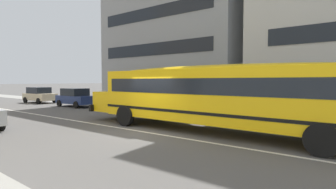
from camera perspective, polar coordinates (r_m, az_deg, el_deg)
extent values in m
plane|color=#54514F|center=(11.86, -5.57, -8.21)|extent=(400.00, 400.00, 0.00)
cube|color=gray|center=(18.03, 10.96, -4.36)|extent=(120.00, 3.00, 0.01)
cube|color=silver|center=(11.86, -5.57, -8.19)|extent=(110.00, 0.16, 0.01)
cube|color=yellow|center=(11.64, 10.13, -0.16)|extent=(11.53, 2.80, 2.30)
cube|color=yellow|center=(15.87, -11.35, -1.41)|extent=(1.71, 2.22, 1.15)
cube|color=black|center=(16.55, -13.21, -2.59)|extent=(0.25, 2.61, 0.38)
cube|color=black|center=(11.62, 10.15, 1.88)|extent=(10.84, 2.83, 0.67)
cube|color=black|center=(11.70, 10.10, -3.48)|extent=(11.55, 2.83, 0.13)
ellipsoid|color=yellow|center=(11.63, 10.18, 5.50)|extent=(11.07, 2.58, 0.38)
cylinder|color=red|center=(14.91, 0.32, 0.14)|extent=(0.47, 0.47, 0.03)
cylinder|color=black|center=(13.42, -9.43, -4.66)|extent=(1.05, 0.31, 1.04)
cylinder|color=black|center=(15.28, -2.16, -3.68)|extent=(1.05, 0.31, 1.04)
cylinder|color=black|center=(9.19, 30.91, -8.61)|extent=(1.05, 0.31, 1.04)
cylinder|color=black|center=(11.75, 32.55, -6.20)|extent=(1.05, 0.31, 1.04)
cube|color=#C1B28E|center=(30.21, -26.51, -0.43)|extent=(3.97, 1.87, 0.70)
cube|color=black|center=(30.32, -26.68, 0.84)|extent=(2.27, 1.65, 0.64)
cylinder|color=black|center=(29.54, -23.84, -1.13)|extent=(0.61, 0.21, 0.60)
cylinder|color=black|center=(28.69, -26.74, -1.31)|extent=(0.61, 0.21, 0.60)
cylinder|color=black|center=(31.78, -26.28, -0.90)|extent=(0.61, 0.21, 0.60)
cylinder|color=black|center=(31.00, -29.03, -1.06)|extent=(0.61, 0.21, 0.60)
cylinder|color=black|center=(14.29, -33.04, -5.54)|extent=(0.61, 0.21, 0.60)
cube|color=navy|center=(24.43, -19.69, -1.04)|extent=(3.91, 1.73, 0.70)
cube|color=black|center=(24.52, -19.91, 0.54)|extent=(2.21, 1.57, 0.64)
cylinder|color=black|center=(23.88, -16.25, -1.91)|extent=(0.60, 0.18, 0.60)
cylinder|color=black|center=(22.91, -19.66, -2.17)|extent=(0.60, 0.18, 0.60)
cylinder|color=black|center=(26.00, -19.69, -1.57)|extent=(0.60, 0.18, 0.60)
cylinder|color=black|center=(25.11, -22.93, -1.80)|extent=(0.60, 0.18, 0.60)
cube|color=gray|center=(28.09, 4.10, 14.71)|extent=(14.31, 10.94, 16.00)
cube|color=black|center=(23.12, -3.43, 2.06)|extent=(12.02, 0.04, 1.10)
cube|color=black|center=(23.29, -3.46, 9.96)|extent=(12.02, 0.04, 1.10)
cube|color=black|center=(23.89, -3.48, 17.60)|extent=(12.02, 0.04, 1.10)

